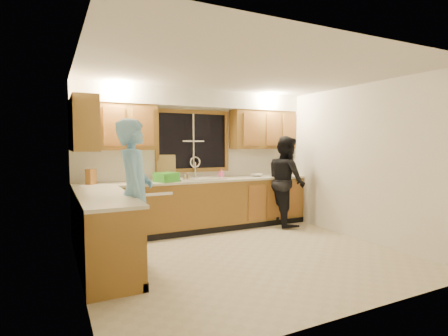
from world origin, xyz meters
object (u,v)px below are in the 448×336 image
Objects in this scene: bowl at (257,175)px; sink at (199,182)px; woman at (286,181)px; knife_block at (91,177)px; stove at (111,245)px; man at (135,193)px; soap_bottle at (221,173)px; dishwasher at (153,212)px; dish_crate at (166,177)px.

sink is at bearing 177.62° from bowl.
woman is 7.07× the size of knife_block.
man is (0.37, 0.48, 0.48)m from stove.
bowl is at bearing -9.69° from soap_bottle.
woman is at bearing -34.71° from bowl.
woman reaches higher than dishwasher.
bowl is (2.98, -0.10, -0.09)m from knife_block.
bowl is at bearing -46.94° from man.
sink reaches higher than dish_crate.
dishwasher is 2.09m from bowl.
woman is at bearing -20.64° from soap_bottle.
dish_crate is 1.46× the size of bowl.
soap_bottle is (1.32, 0.09, 0.59)m from dishwasher.
soap_bottle is (1.90, 1.42, 0.07)m from man.
woman reaches higher than soap_bottle.
bowl is (1.17, -0.05, 0.08)m from sink.
bowl is at bearing -42.19° from knife_block.
dish_crate is (0.20, -0.11, 0.59)m from dishwasher.
woman is (1.63, -0.37, -0.02)m from sink.
sink is at bearing -41.84° from knife_block.
man is 1.45m from dish_crate.
dishwasher is 3.61× the size of bowl.
sink is 2.60× the size of dish_crate.
stove is 3.96× the size of bowl.
stove is 5.35× the size of soap_bottle.
stove is 0.53× the size of woman.
knife_block is 2.98m from bowl.
knife_block reaches higher than soap_bottle.
woman is 3.47m from knife_block.
knife_block is (-3.44, 0.41, 0.19)m from woman.
bowl is (2.60, 1.30, 0.02)m from man.
soap_bottle is at bearing 3.74° from dishwasher.
man is at bearing -136.81° from sink.
sink is 1.18m from bowl.
bowl is (-0.46, 0.32, 0.10)m from woman.
sink is at bearing -30.20° from man.
dishwasher is 1.45m from soap_bottle.
man is 1.45m from knife_block.
soap_bottle is (-1.16, 0.44, 0.15)m from woman.
stove is 3.75m from woman.
dishwasher is at bearing -7.03° from man.
soap_bottle is at bearing -39.73° from knife_block.
man reaches higher than woman.
sink is at bearing 45.39° from stove.
knife_block reaches higher than bowl.
soap_bottle is at bearing -36.70° from man.
stove is at bearing -140.10° from soap_bottle.
man reaches higher than bowl.
woman is at bearing 23.02° from stove.
woman is at bearing -12.67° from sink.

